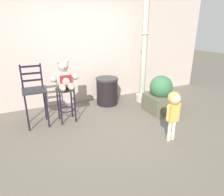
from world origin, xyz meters
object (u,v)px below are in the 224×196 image
bar_stool_with_teddy (66,98)px  planter_with_shrub (160,95)px  teddy_bear (64,78)px  bar_chair_empty (34,93)px  child_walking (174,106)px  trash_bin (107,91)px  lamppost (144,56)px

bar_stool_with_teddy → planter_with_shrub: bearing=-11.1°
planter_with_shrub → teddy_bear: bearing=169.7°
bar_stool_with_teddy → planter_with_shrub: (2.05, -0.40, -0.12)m
teddy_bear → planter_with_shrub: size_ratio=0.67×
teddy_bear → bar_chair_empty: 0.63m
planter_with_shrub → bar_stool_with_teddy: bearing=168.9°
teddy_bear → planter_with_shrub: (2.05, -0.37, -0.53)m
child_walking → bar_chair_empty: size_ratio=0.73×
teddy_bear → bar_chair_empty: (-0.57, 0.10, -0.24)m
bar_stool_with_teddy → child_walking: size_ratio=0.81×
teddy_bear → trash_bin: 1.38m
trash_bin → lamppost: size_ratio=0.23×
bar_chair_empty → planter_with_shrub: 2.68m
bar_stool_with_teddy → planter_with_shrub: size_ratio=0.85×
child_walking → trash_bin: size_ratio=1.29×
bar_chair_empty → trash_bin: bearing=14.9°
trash_bin → teddy_bear: bearing=-154.0°
teddy_bear → child_walking: 2.08m
bar_stool_with_teddy → planter_with_shrub: planter_with_shrub is taller
bar_stool_with_teddy → planter_with_shrub: 2.09m
child_walking → lamppost: (0.61, 1.84, 0.53)m
bar_stool_with_teddy → teddy_bear: teddy_bear is taller
trash_bin → lamppost: (0.92, -0.18, 0.82)m
child_walking → bar_stool_with_teddy: bearing=-24.7°
bar_chair_empty → bar_stool_with_teddy: bearing=-7.0°
bar_chair_empty → planter_with_shrub: bar_chair_empty is taller
bar_chair_empty → planter_with_shrub: bearing=-10.2°
bar_stool_with_teddy → teddy_bear: bearing=-90.0°
lamppost → bar_chair_empty: lamppost is taller
child_walking → planter_with_shrub: (0.60, 1.10, -0.25)m
child_walking → lamppost: size_ratio=0.30×
teddy_bear → bar_chair_empty: teddy_bear is taller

